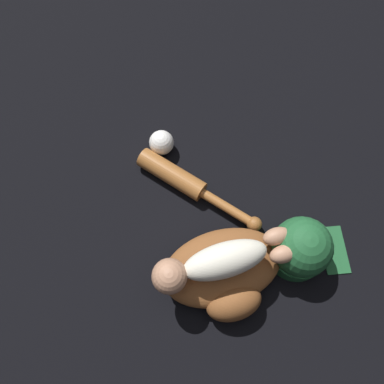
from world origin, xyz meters
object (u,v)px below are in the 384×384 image
Objects in this scene: baseball at (162,143)px; baseball_bat at (185,183)px; baseball_glove at (224,273)px; baby_figure at (218,262)px; baseball_cap at (301,248)px.

baseball_bat is at bearing 121.80° from baseball.
baseball_glove is 0.30m from baseball_bat.
baseball_bat is at bearing -70.24° from baby_figure.
baseball_cap is at bearing 141.05° from baseball.
baseball_cap reaches higher than baseball.
baseball_bat is at bearing -31.33° from baseball_cap.
baseball_cap reaches higher than baseball_bat.
baseball_cap is at bearing -160.90° from baseball_glove.
baseball_glove is at bearing 158.61° from baby_figure.
baseball is 0.33× the size of baseball_cap.
baseball_glove is 0.10m from baby_figure.
baseball_glove is 1.02× the size of baby_figure.
baseball_glove is at bearing 116.36° from baseball.
baseball is 0.53m from baseball_cap.
baseball_glove reaches higher than baseball.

